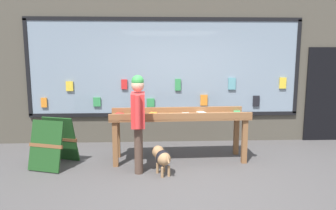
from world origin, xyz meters
TOP-DOWN VIEW (x-y plane):
  - ground_plane at (0.00, 0.00)m, footprint 40.00×40.00m
  - shopfront_facade at (0.03, 2.39)m, footprint 8.16×0.29m
  - display_table_main at (0.00, 1.03)m, footprint 2.53×0.76m
  - person_browsing at (-0.73, 0.45)m, footprint 0.23×0.65m
  - small_dog at (-0.34, 0.33)m, footprint 0.35×0.54m
  - sandwich_board_sign at (-2.23, 0.81)m, footprint 0.78×0.85m

SIDE VIEW (x-z plane):
  - ground_plane at x=0.00m, z-range 0.00..0.00m
  - small_dog at x=-0.34m, z-range 0.07..0.51m
  - sandwich_board_sign at x=-2.23m, z-range 0.01..0.85m
  - display_table_main at x=0.00m, z-range 0.29..1.24m
  - person_browsing at x=-0.73m, z-range 0.13..1.77m
  - shopfront_facade at x=0.03m, z-range 0.00..3.22m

